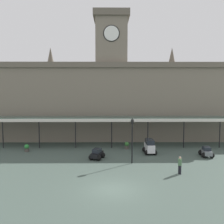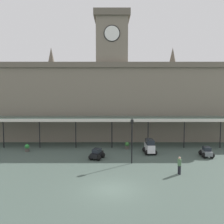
% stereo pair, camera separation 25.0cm
% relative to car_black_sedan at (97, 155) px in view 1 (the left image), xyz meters
% --- Properties ---
extents(ground_plane, '(140.00, 140.00, 0.00)m').
position_rel_car_black_sedan_xyz_m(ground_plane, '(1.73, -9.07, -0.50)').
color(ground_plane, '#404F47').
extents(station_building, '(42.94, 6.42, 19.90)m').
position_rel_car_black_sedan_xyz_m(station_building, '(1.73, 12.30, 6.12)').
color(station_building, slate).
rests_on(station_building, ground).
extents(entrance_canopy, '(39.66, 3.26, 4.10)m').
position_rel_car_black_sedan_xyz_m(entrance_canopy, '(1.73, 6.86, 3.44)').
color(entrance_canopy, '#38564C').
rests_on(entrance_canopy, ground).
extents(car_black_sedan, '(1.89, 2.22, 1.19)m').
position_rel_car_black_sedan_xyz_m(car_black_sedan, '(0.00, 0.00, 0.00)').
color(car_black_sedan, black).
rests_on(car_black_sedan, ground).
extents(car_grey_sedan, '(1.62, 2.11, 1.19)m').
position_rel_car_black_sedan_xyz_m(car_grey_sedan, '(12.96, 0.91, 0.00)').
color(car_grey_sedan, slate).
rests_on(car_grey_sedan, ground).
extents(car_white_van, '(1.65, 2.43, 1.77)m').
position_rel_car_black_sedan_xyz_m(car_white_van, '(6.43, 2.45, 0.30)').
color(car_white_van, silver).
rests_on(car_white_van, ground).
extents(pedestrian_near_entrance, '(0.34, 0.38, 1.67)m').
position_rel_car_black_sedan_xyz_m(pedestrian_near_entrance, '(8.08, -5.35, 0.41)').
color(pedestrian_near_entrance, black).
rests_on(pedestrian_near_entrance, ground).
extents(victorian_lamppost, '(0.30, 0.30, 4.89)m').
position_rel_car_black_sedan_xyz_m(victorian_lamppost, '(3.88, -1.79, 2.54)').
color(victorian_lamppost, black).
rests_on(victorian_lamppost, ground).
extents(planter_forecourt_centre, '(0.60, 0.60, 0.96)m').
position_rel_car_black_sedan_xyz_m(planter_forecourt_centre, '(-9.21, 3.48, -0.01)').
color(planter_forecourt_centre, '#47423D').
rests_on(planter_forecourt_centre, ground).
extents(planter_near_kerb, '(0.60, 0.60, 0.96)m').
position_rel_car_black_sedan_xyz_m(planter_near_kerb, '(3.76, 4.86, -0.01)').
color(planter_near_kerb, '#47423D').
rests_on(planter_near_kerb, ground).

